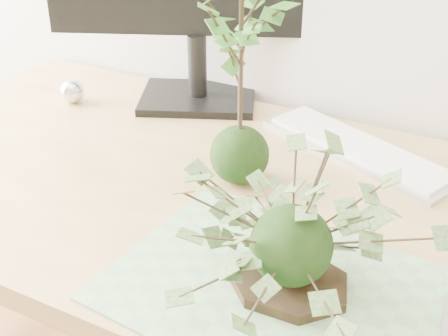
% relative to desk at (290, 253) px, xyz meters
% --- Properties ---
extents(desk, '(1.60, 0.70, 0.74)m').
position_rel_desk_xyz_m(desk, '(0.00, 0.00, 0.00)').
color(desk, tan).
rests_on(desk, ground_plane).
extents(cutting_mat, '(0.51, 0.36, 0.00)m').
position_rel_desk_xyz_m(cutting_mat, '(0.08, -0.19, 0.09)').
color(cutting_mat, gray).
rests_on(cutting_mat, desk).
extents(stone_dish, '(0.17, 0.17, 0.01)m').
position_rel_desk_xyz_m(stone_dish, '(0.07, -0.18, 0.10)').
color(stone_dish, black).
rests_on(stone_dish, cutting_mat).
extents(ivy_kokedama, '(0.38, 0.38, 0.21)m').
position_rel_desk_xyz_m(ivy_kokedama, '(0.07, -0.18, 0.21)').
color(ivy_kokedama, black).
rests_on(ivy_kokedama, stone_dish).
extents(maple_kokedama, '(0.29, 0.29, 0.41)m').
position_rel_desk_xyz_m(maple_kokedama, '(-0.11, 0.04, 0.38)').
color(maple_kokedama, black).
rests_on(maple_kokedama, desk).
extents(keyboard, '(0.40, 0.25, 0.02)m').
position_rel_desk_xyz_m(keyboard, '(0.03, 0.23, 0.09)').
color(keyboard, '#BDBDBF').
rests_on(keyboard, desk).
extents(foil_ball, '(0.05, 0.05, 0.05)m').
position_rel_desk_xyz_m(foil_ball, '(-0.57, 0.16, 0.11)').
color(foil_ball, silver).
rests_on(foil_ball, desk).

